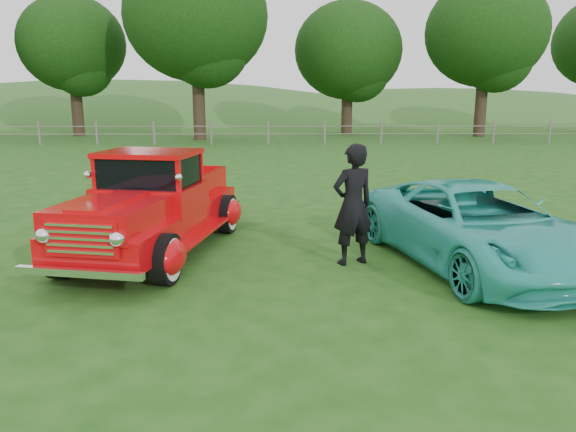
{
  "coord_description": "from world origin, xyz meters",
  "views": [
    {
      "loc": [
        0.5,
        -7.85,
        2.75
      ],
      "look_at": [
        0.67,
        1.2,
        0.73
      ],
      "focal_mm": 35.0,
      "sensor_mm": 36.0,
      "label": 1
    }
  ],
  "objects_px": {
    "tree_mid_west": "(72,44)",
    "red_pickup": "(153,208)",
    "tree_near_west": "(196,16)",
    "teal_sedan": "(478,226)",
    "tree_mid_east": "(486,32)",
    "man": "(353,205)",
    "tree_near_east": "(348,51)"
  },
  "relations": [
    {
      "from": "red_pickup",
      "to": "tree_mid_east",
      "type": "bearing_deg",
      "value": 71.43
    },
    {
      "from": "tree_near_west",
      "to": "red_pickup",
      "type": "bearing_deg",
      "value": -84.23
    },
    {
      "from": "tree_mid_west",
      "to": "teal_sedan",
      "type": "distance_m",
      "value": 31.84
    },
    {
      "from": "tree_mid_west",
      "to": "tree_near_east",
      "type": "bearing_deg",
      "value": 3.37
    },
    {
      "from": "tree_near_east",
      "to": "man",
      "type": "relative_size",
      "value": 4.27
    },
    {
      "from": "tree_near_west",
      "to": "tree_near_east",
      "type": "xyz_separation_m",
      "value": [
        9.0,
        4.0,
        -1.55
      ]
    },
    {
      "from": "tree_near_west",
      "to": "red_pickup",
      "type": "height_order",
      "value": "tree_near_west"
    },
    {
      "from": "tree_near_east",
      "to": "red_pickup",
      "type": "relative_size",
      "value": 1.59
    },
    {
      "from": "man",
      "to": "red_pickup",
      "type": "bearing_deg",
      "value": -34.5
    },
    {
      "from": "tree_mid_east",
      "to": "red_pickup",
      "type": "xyz_separation_m",
      "value": [
        -14.63,
        -25.42,
        -5.38
      ]
    },
    {
      "from": "red_pickup",
      "to": "man",
      "type": "xyz_separation_m",
      "value": [
        3.33,
        -0.68,
        0.18
      ]
    },
    {
      "from": "tree_mid_west",
      "to": "man",
      "type": "height_order",
      "value": "tree_mid_west"
    },
    {
      "from": "man",
      "to": "teal_sedan",
      "type": "bearing_deg",
      "value": 151.71
    },
    {
      "from": "tree_near_west",
      "to": "man",
      "type": "distance_m",
      "value": 25.44
    },
    {
      "from": "tree_near_west",
      "to": "teal_sedan",
      "type": "xyz_separation_m",
      "value": [
        7.66,
        -24.28,
        -6.13
      ]
    },
    {
      "from": "tree_mid_west",
      "to": "tree_near_east",
      "type": "relative_size",
      "value": 1.02
    },
    {
      "from": "tree_near_east",
      "to": "tree_mid_east",
      "type": "distance_m",
      "value": 8.3
    },
    {
      "from": "tree_mid_east",
      "to": "teal_sedan",
      "type": "xyz_separation_m",
      "value": [
        -9.34,
        -26.28,
        -5.51
      ]
    },
    {
      "from": "teal_sedan",
      "to": "red_pickup",
      "type": "bearing_deg",
      "value": 157.35
    },
    {
      "from": "tree_near_east",
      "to": "tree_mid_east",
      "type": "relative_size",
      "value": 0.88
    },
    {
      "from": "teal_sedan",
      "to": "tree_mid_east",
      "type": "bearing_deg",
      "value": 57.09
    },
    {
      "from": "red_pickup",
      "to": "man",
      "type": "relative_size",
      "value": 2.68
    },
    {
      "from": "tree_near_west",
      "to": "teal_sedan",
      "type": "bearing_deg",
      "value": -72.49
    },
    {
      "from": "tree_mid_west",
      "to": "teal_sedan",
      "type": "relative_size",
      "value": 1.77
    },
    {
      "from": "tree_mid_east",
      "to": "red_pickup",
      "type": "distance_m",
      "value": 29.82
    },
    {
      "from": "red_pickup",
      "to": "man",
      "type": "distance_m",
      "value": 3.4
    },
    {
      "from": "tree_mid_east",
      "to": "teal_sedan",
      "type": "relative_size",
      "value": 1.97
    },
    {
      "from": "tree_mid_west",
      "to": "tree_mid_east",
      "type": "relative_size",
      "value": 0.9
    },
    {
      "from": "tree_mid_east",
      "to": "man",
      "type": "relative_size",
      "value": 4.84
    },
    {
      "from": "tree_mid_west",
      "to": "tree_mid_east",
      "type": "bearing_deg",
      "value": -2.29
    },
    {
      "from": "tree_near_west",
      "to": "tree_near_east",
      "type": "height_order",
      "value": "tree_near_west"
    },
    {
      "from": "tree_mid_west",
      "to": "red_pickup",
      "type": "distance_m",
      "value": 28.77
    }
  ]
}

